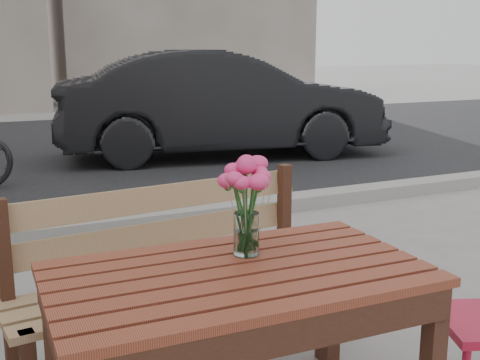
# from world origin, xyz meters

# --- Properties ---
(street) EXTENTS (30.00, 8.12, 0.12)m
(street) POSITION_xyz_m (0.00, 5.06, 0.03)
(street) COLOR black
(street) RESTS_ON ground
(main_table) EXTENTS (1.20, 0.72, 0.73)m
(main_table) POSITION_xyz_m (-0.18, 0.08, 0.61)
(main_table) COLOR maroon
(main_table) RESTS_ON ground
(main_bench) EXTENTS (1.46, 0.57, 0.88)m
(main_bench) POSITION_xyz_m (-0.17, 0.80, 0.54)
(main_bench) COLOR #9A7550
(main_bench) RESTS_ON ground
(main_vase) EXTENTS (0.19, 0.19, 0.34)m
(main_vase) POSITION_xyz_m (-0.09, 0.20, 0.94)
(main_vase) COLOR white
(main_vase) RESTS_ON main_table
(parked_car) EXTENTS (4.43, 2.22, 1.39)m
(parked_car) POSITION_xyz_m (2.20, 5.77, 0.70)
(parked_car) COLOR black
(parked_car) RESTS_ON ground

